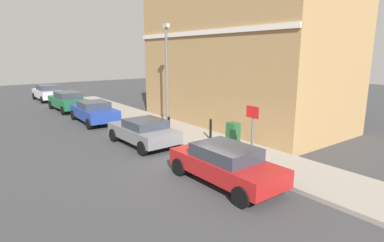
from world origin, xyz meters
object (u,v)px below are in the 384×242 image
bollard_near_cabinet (211,128)px  street_sign (252,126)px  utility_cabinet (233,136)px  car_red (225,163)px  car_blue (94,111)px  lamppost (167,72)px  car_grey (144,131)px  car_silver (48,92)px  bollard_far_kerb (169,126)px  car_green (68,101)px

bollard_near_cabinet → street_sign: (-1.12, -3.68, 0.96)m
utility_cabinet → car_red: bearing=-138.3°
car_blue → lamppost: (2.66, -4.41, 2.58)m
car_grey → car_silver: size_ratio=0.94×
car_grey → bollard_far_kerb: car_grey is taller
car_blue → car_silver: bearing=1.8°
car_grey → bollard_far_kerb: 1.52m
car_red → utility_cabinet: size_ratio=3.62×
bollard_near_cabinet → car_green: bearing=102.9°
bollard_far_kerb → lamppost: 3.29m
bollard_far_kerb → car_grey: bearing=-175.6°
car_red → bollard_near_cabinet: bearing=-35.4°
car_blue → lamppost: lamppost is taller
utility_cabinet → lamppost: bearing=92.0°
car_silver → bollard_near_cabinet: car_silver is taller
car_red → lamppost: lamppost is taller
car_grey → car_green: size_ratio=0.93×
car_green → bollard_near_cabinet: (3.03, -13.24, -0.07)m
car_green → bollard_near_cabinet: car_green is taller
bollard_far_kerb → car_blue: bearing=104.8°
car_grey → car_green: car_green is taller
utility_cabinet → bollard_near_cabinet: 1.66m
car_grey → car_blue: size_ratio=0.91×
car_blue → utility_cabinet: bearing=-161.8°
car_green → bollard_far_kerb: size_ratio=4.15×
car_red → car_grey: bearing=-0.7°
car_silver → bollard_far_kerb: 18.12m
car_green → utility_cabinet: size_ratio=3.75×
car_grey → utility_cabinet: bearing=-141.8°
car_red → car_grey: (0.01, 5.71, -0.03)m
car_silver → lamppost: size_ratio=0.74×
bollard_near_cabinet → street_sign: 3.96m
car_blue → lamppost: bearing=-147.2°
car_silver → bollard_far_kerb: bearing=-175.6°
car_grey → car_blue: 6.27m
car_blue → street_sign: 11.73m
car_grey → utility_cabinet: size_ratio=3.47×
utility_cabinet → street_sign: bearing=-116.8°
car_grey → bollard_near_cabinet: 3.26m
car_red → car_grey: car_red is taller
utility_cabinet → car_green: bearing=101.1°
bollard_far_kerb → street_sign: bearing=-88.0°
car_red → bollard_far_kerb: car_red is taller
utility_cabinet → street_sign: size_ratio=0.50×
utility_cabinet → bollard_far_kerb: utility_cabinet is taller
car_blue → bollard_far_kerb: size_ratio=4.24×
car_green → bollard_far_kerb: (1.72, -11.51, -0.07)m
car_blue → street_sign: size_ratio=1.91×
car_blue → car_silver: 11.89m
car_blue → bollard_far_kerb: car_blue is taller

